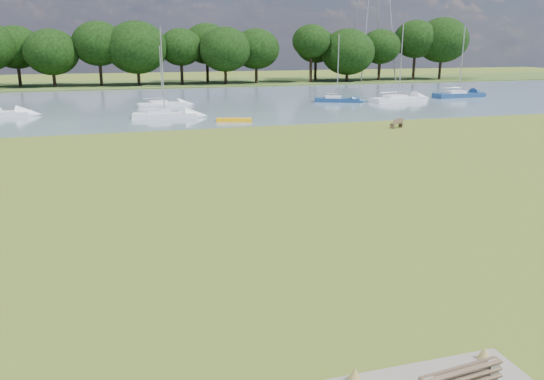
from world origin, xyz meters
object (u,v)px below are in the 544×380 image
object	(u,v)px
sailboat_1	(336,98)
sailboat_5	(162,103)
sailboat_0	(164,113)
sailboat_7	(458,93)
riverbank_bench	(397,123)
kayak	(234,120)
sailboat_6	(398,98)

from	to	relation	value
sailboat_1	sailboat_5	size ratio (longest dim) A/B	1.19
sailboat_0	sailboat_7	size ratio (longest dim) A/B	0.94
riverbank_bench	kayak	xyz separation A→B (m)	(-12.33, 7.04, -0.19)
riverbank_bench	sailboat_5	size ratio (longest dim) A/B	0.21
sailboat_0	sailboat_1	size ratio (longest dim) A/B	1.07
riverbank_bench	sailboat_0	world-z (taller)	sailboat_0
sailboat_1	sailboat_5	distance (m)	20.33
riverbank_bench	sailboat_6	size ratio (longest dim) A/B	0.15
kayak	sailboat_7	xyz separation A→B (m)	(32.42, 13.09, 0.37)
sailboat_7	kayak	bearing A→B (deg)	-162.12
kayak	sailboat_0	world-z (taller)	sailboat_0
sailboat_6	kayak	bearing A→B (deg)	-163.60
kayak	sailboat_0	xyz separation A→B (m)	(-5.76, 4.36, 0.28)
sailboat_6	riverbank_bench	bearing A→B (deg)	-128.92
kayak	sailboat_7	size ratio (longest dim) A/B	0.35
sailboat_1	sailboat_0	bearing A→B (deg)	-135.91
sailboat_0	sailboat_5	bearing A→B (deg)	94.31
sailboat_5	sailboat_7	bearing A→B (deg)	-7.83
riverbank_bench	sailboat_0	distance (m)	21.39
kayak	sailboat_0	size ratio (longest dim) A/B	0.38
riverbank_bench	sailboat_7	xyz separation A→B (m)	(20.09, 20.14, 0.17)
sailboat_0	sailboat_1	world-z (taller)	sailboat_0
riverbank_bench	kayak	distance (m)	14.20
riverbank_bench	sailboat_7	world-z (taller)	sailboat_7
sailboat_1	sailboat_5	bearing A→B (deg)	-160.08
sailboat_6	sailboat_5	bearing A→B (deg)	165.12
kayak	sailboat_1	world-z (taller)	sailboat_1
sailboat_1	sailboat_6	bearing A→B (deg)	11.10
sailboat_6	sailboat_7	distance (m)	10.20
sailboat_0	sailboat_5	xyz separation A→B (m)	(0.63, 9.16, -0.04)
sailboat_5	sailboat_6	distance (m)	27.74
sailboat_0	sailboat_7	bearing A→B (deg)	21.13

